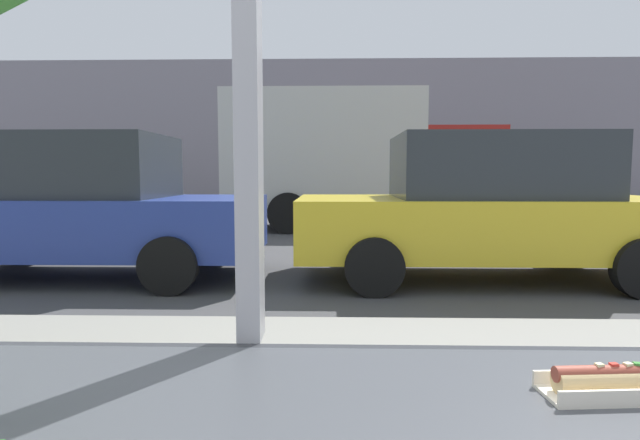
# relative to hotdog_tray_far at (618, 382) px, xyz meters

# --- Properties ---
(ground_plane) EXTENTS (60.00, 60.00, 0.00)m
(ground_plane) POSITION_rel_hotdog_tray_far_xyz_m (-0.63, 8.19, -0.98)
(ground_plane) COLOR #424244
(sidewalk_strip) EXTENTS (16.00, 2.80, 0.16)m
(sidewalk_strip) POSITION_rel_hotdog_tray_far_xyz_m (-0.63, 1.79, -0.90)
(sidewalk_strip) COLOR gray
(sidewalk_strip) RESTS_ON ground
(building_facade_far) EXTENTS (28.00, 1.20, 5.95)m
(building_facade_far) POSITION_rel_hotdog_tray_far_xyz_m (-0.63, 20.83, 1.99)
(building_facade_far) COLOR gray
(building_facade_far) RESTS_ON ground
(hotdog_tray_far) EXTENTS (0.25, 0.10, 0.05)m
(hotdog_tray_far) POSITION_rel_hotdog_tray_far_xyz_m (0.00, 0.00, 0.00)
(hotdog_tray_far) COLOR beige
(hotdog_tray_far) RESTS_ON window_counter
(parked_car_blue) EXTENTS (4.41, 1.97, 1.79)m
(parked_car_blue) POSITION_rel_hotdog_tray_far_xyz_m (-3.63, 5.45, -0.09)
(parked_car_blue) COLOR #283D93
(parked_car_blue) RESTS_ON ground
(parked_car_yellow) EXTENTS (4.54, 2.02, 1.78)m
(parked_car_yellow) POSITION_rel_hotdog_tray_far_xyz_m (1.43, 5.45, -0.09)
(parked_car_yellow) COLOR gold
(parked_car_yellow) RESTS_ON ground
(box_truck) EXTENTS (6.25, 2.44, 3.17)m
(box_truck) POSITION_rel_hotdog_tray_far_xyz_m (-0.00, 11.27, 0.71)
(box_truck) COLOR beige
(box_truck) RESTS_ON ground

